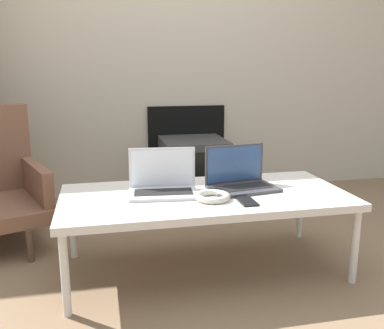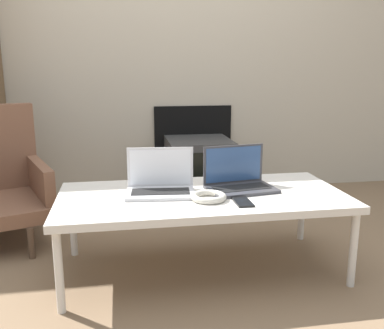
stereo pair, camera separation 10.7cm
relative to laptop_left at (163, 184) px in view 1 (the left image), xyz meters
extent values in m
plane|color=#7A6047|center=(0.20, -0.24, -0.45)|extent=(14.00, 14.00, 0.00)
cube|color=#B7AD99|center=(0.20, 1.40, 0.85)|extent=(7.00, 0.06, 2.60)
cube|color=black|center=(0.40, 1.36, -0.10)|extent=(0.63, 0.03, 0.70)
cube|color=silver|center=(0.20, -0.06, -0.07)|extent=(1.40, 0.65, 0.04)
cylinder|color=silver|center=(-0.46, -0.34, -0.27)|extent=(0.04, 0.04, 0.37)
cylinder|color=silver|center=(0.86, -0.34, -0.27)|extent=(0.04, 0.04, 0.37)
cylinder|color=silver|center=(-0.46, 0.23, -0.27)|extent=(0.04, 0.04, 0.37)
cylinder|color=silver|center=(0.86, 0.23, -0.27)|extent=(0.04, 0.04, 0.37)
cube|color=silver|center=(0.00, -0.04, -0.04)|extent=(0.35, 0.25, 0.02)
cube|color=black|center=(0.00, -0.04, -0.03)|extent=(0.29, 0.15, 0.00)
cube|color=silver|center=(0.01, 0.07, 0.07)|extent=(0.33, 0.04, 0.20)
cube|color=white|center=(0.01, 0.06, 0.07)|extent=(0.30, 0.03, 0.18)
cube|color=#38383D|center=(0.40, -0.04, -0.04)|extent=(0.36, 0.26, 0.02)
cube|color=black|center=(0.40, -0.04, -0.03)|extent=(0.30, 0.16, 0.00)
cube|color=#38383D|center=(0.39, 0.06, 0.07)|extent=(0.33, 0.06, 0.20)
cube|color=#2D4C7F|center=(0.39, 0.06, 0.07)|extent=(0.30, 0.05, 0.18)
torus|color=beige|center=(0.21, -0.16, -0.03)|extent=(0.17, 0.17, 0.03)
cube|color=black|center=(0.35, -0.23, -0.04)|extent=(0.07, 0.14, 0.01)
cube|color=#383838|center=(0.40, 1.10, -0.21)|extent=(0.48, 0.50, 0.48)
cube|color=black|center=(0.40, 0.85, -0.21)|extent=(0.39, 0.01, 0.37)
cube|color=brown|center=(-0.67, 0.58, -0.10)|extent=(0.26, 0.57, 0.20)
cylinder|color=#4C3828|center=(-0.68, 0.23, -0.36)|extent=(0.04, 0.04, 0.17)
cylinder|color=#4C3828|center=(-0.68, 0.77, -0.36)|extent=(0.04, 0.04, 0.17)
camera|label=1|loc=(-0.29, -2.01, 0.56)|focal=40.00mm
camera|label=2|loc=(-0.19, -2.03, 0.56)|focal=40.00mm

